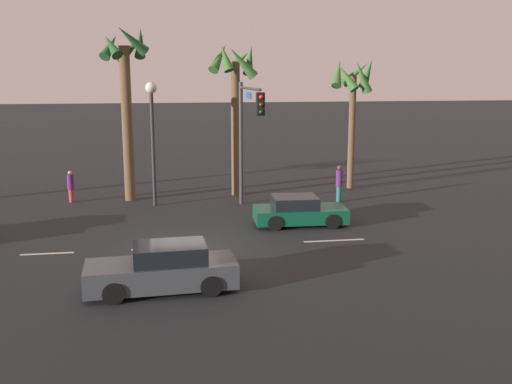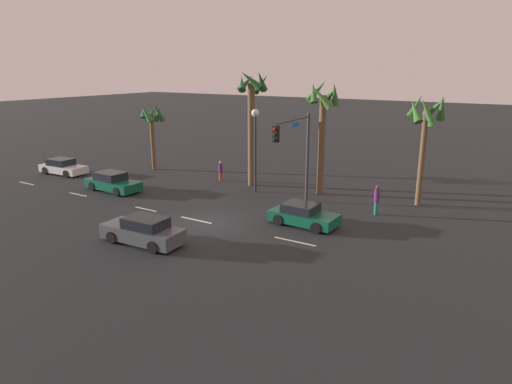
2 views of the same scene
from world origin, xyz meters
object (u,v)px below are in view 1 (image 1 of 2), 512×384
object	(u,v)px
pedestrian_1	(339,183)
car_2	(299,211)
car_3	(163,269)
palm_tree_2	(127,82)
pedestrian_0	(71,186)
traffic_signal	(247,125)
palm_tree_0	(354,89)
streetlamp	(152,120)
palm_tree_3	(235,87)

from	to	relation	value
pedestrian_1	car_2	bearing A→B (deg)	-126.61
car_3	palm_tree_2	world-z (taller)	palm_tree_2
pedestrian_0	palm_tree_2	size ratio (longest dim) A/B	0.18
traffic_signal	palm_tree_2	xyz separation A→B (m)	(-5.59, 3.54, 1.92)
pedestrian_1	palm_tree_0	size ratio (longest dim) A/B	0.26
traffic_signal	pedestrian_0	distance (m)	9.82
traffic_signal	pedestrian_0	xyz separation A→B (m)	(-8.59, 3.47, -3.26)
car_3	streetlamp	xyz separation A→B (m)	(-0.39, 11.76, 3.60)
pedestrian_1	palm_tree_3	distance (m)	7.35
pedestrian_0	palm_tree_3	distance (m)	9.84
car_3	streetlamp	size ratio (longest dim) A/B	0.76
car_3	palm_tree_2	distance (m)	14.43
streetlamp	pedestrian_0	world-z (taller)	streetlamp
car_3	palm_tree_0	world-z (taller)	palm_tree_0
streetlamp	palm_tree_3	world-z (taller)	palm_tree_3
traffic_signal	streetlamp	xyz separation A→B (m)	(-4.37, 2.01, 0.14)
car_2	pedestrian_1	world-z (taller)	pedestrian_1
car_3	traffic_signal	world-z (taller)	traffic_signal
streetlamp	palm_tree_0	bearing A→B (deg)	14.58
car_2	traffic_signal	world-z (taller)	traffic_signal
pedestrian_1	palm_tree_2	size ratio (longest dim) A/B	0.21
pedestrian_1	palm_tree_2	world-z (taller)	palm_tree_2
car_2	streetlamp	distance (m)	8.65
pedestrian_0	palm_tree_0	xyz separation A→B (m)	(15.27, 1.41, 4.74)
car_2	pedestrian_1	xyz separation A→B (m)	(3.05, 4.10, 0.43)
traffic_signal	streetlamp	bearing A→B (deg)	155.33
traffic_signal	palm_tree_3	xyz separation A→B (m)	(-0.06, 3.95, 1.64)
palm_tree_0	car_2	bearing A→B (deg)	-122.29
pedestrian_0	pedestrian_1	world-z (taller)	pedestrian_1
palm_tree_2	palm_tree_3	distance (m)	5.55
pedestrian_1	car_3	bearing A→B (deg)	-128.64
car_2	palm_tree_0	distance (m)	10.33
palm_tree_0	palm_tree_2	xyz separation A→B (m)	(-12.27, -1.34, 0.43)
palm_tree_0	palm_tree_3	bearing A→B (deg)	-172.18
palm_tree_2	traffic_signal	bearing A→B (deg)	-32.35
car_2	pedestrian_0	size ratio (longest dim) A/B	2.47
streetlamp	palm_tree_2	size ratio (longest dim) A/B	0.69
palm_tree_0	palm_tree_2	size ratio (longest dim) A/B	0.84
palm_tree_0	streetlamp	bearing A→B (deg)	-165.42
car_2	palm_tree_0	size ratio (longest dim) A/B	0.55
palm_tree_2	palm_tree_3	xyz separation A→B (m)	(5.52, 0.41, -0.28)
pedestrian_1	pedestrian_0	bearing A→B (deg)	171.08
car_2	palm_tree_2	distance (m)	11.17
palm_tree_0	pedestrian_1	bearing A→B (deg)	-116.69
pedestrian_0	palm_tree_3	bearing A→B (deg)	3.24
pedestrian_0	car_2	bearing A→B (deg)	-30.78
car_2	traffic_signal	bearing A→B (deg)	124.01
car_2	traffic_signal	size ratio (longest dim) A/B	0.67
pedestrian_0	pedestrian_1	distance (m)	13.66
pedestrian_0	palm_tree_2	world-z (taller)	palm_tree_2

